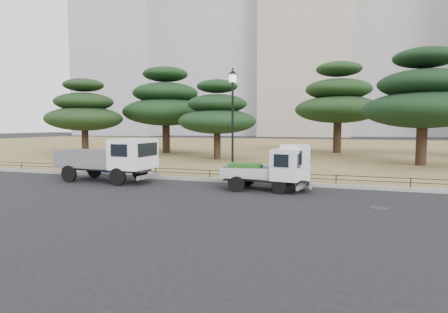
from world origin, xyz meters
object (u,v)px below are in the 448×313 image
(truck_large, at_px, (111,158))
(street_lamp, at_px, (233,106))
(tarp_pile, at_px, (102,165))
(truck_kei_front, at_px, (270,169))
(truck_kei_rear, at_px, (273,168))

(truck_large, height_order, street_lamp, street_lamp)
(truck_large, bearing_deg, street_lamp, 21.29)
(truck_large, distance_m, tarp_pile, 3.20)
(street_lamp, bearing_deg, truck_kei_front, -39.41)
(truck_large, distance_m, street_lamp, 6.44)
(street_lamp, bearing_deg, truck_kei_rear, -36.79)
(truck_large, height_order, tarp_pile, truck_large)
(truck_large, relative_size, truck_kei_front, 1.37)
(truck_kei_rear, bearing_deg, truck_kei_front, -149.60)
(street_lamp, bearing_deg, tarp_pile, 177.68)
(truck_kei_front, distance_m, street_lamp, 4.01)
(truck_kei_front, distance_m, truck_kei_rear, 0.15)
(street_lamp, xyz_separation_m, tarp_pile, (-7.80, 0.32, -3.19))
(street_lamp, bearing_deg, truck_large, -161.20)
(tarp_pile, bearing_deg, truck_kei_rear, -11.46)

